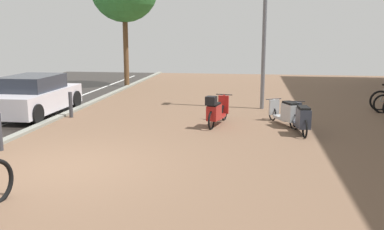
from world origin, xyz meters
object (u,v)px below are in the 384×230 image
Objects in this scene: scooter_near at (216,111)px; bollard_far at (71,105)px; scooter_mid at (286,113)px; parked_car_near at (33,96)px; lamp_post at (265,16)px; scooter_far at (301,118)px.

scooter_near reaches higher than bollard_far.
parked_car_near is at bearing 176.24° from scooter_mid.
bollard_far is at bearing -158.04° from lamp_post.
scooter_near is at bearing -7.22° from bollard_far.
scooter_far is 2.22× the size of bollard_far.
scooter_far is 8.67m from parked_car_near.
scooter_mid is at bearing -76.67° from lamp_post.
lamp_post is (1.39, 3.08, 2.83)m from scooter_near.
scooter_near is at bearing 166.10° from scooter_far.
lamp_post is 7.22m from bollard_far.
scooter_far is (2.38, -0.59, -0.03)m from scooter_near.
scooter_far is at bearing -69.71° from scooter_mid.
scooter_mid is 8.23m from parked_car_near.
scooter_near is at bearing -171.29° from scooter_mid.
bollard_far reaches higher than scooter_far.
lamp_post is at bearing 105.08° from scooter_far.
lamp_post is at bearing 103.33° from scooter_mid.
lamp_post is at bearing 16.45° from parked_car_near.
scooter_near is 4.80m from bollard_far.
scooter_near is 0.48× the size of parked_car_near.
lamp_post is (7.55, 2.23, 2.65)m from parked_car_near.
bollard_far reaches higher than scooter_mid.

